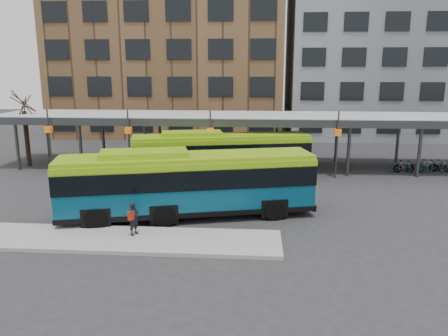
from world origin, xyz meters
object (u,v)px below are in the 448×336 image
pedestrian (134,218)px  bus_rear (221,154)px  tree (27,136)px  bus_front (187,182)px

pedestrian → bus_rear: bearing=10.4°
tree → bus_front: bearing=-37.7°
bus_rear → pedestrian: bearing=-117.1°
tree → pedestrian: bearing=-48.9°
bus_front → pedestrian: size_ratio=8.60×
tree → bus_rear: 16.08m
bus_front → bus_rear: (1.10, 8.37, -0.11)m
bus_rear → pedestrian: 12.03m
bus_rear → pedestrian: size_ratio=8.11×
bus_front → pedestrian: 3.89m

